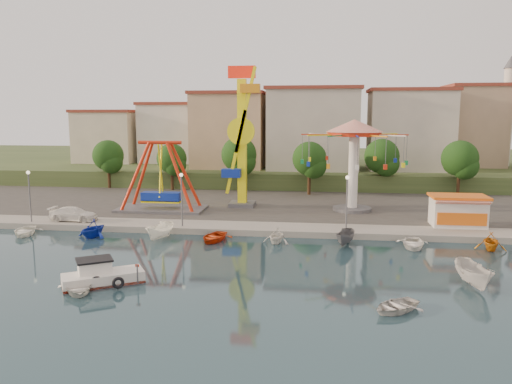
% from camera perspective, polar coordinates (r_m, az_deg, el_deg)
% --- Properties ---
extents(ground, '(200.00, 200.00, 0.00)m').
position_cam_1_polar(ground, '(36.27, -1.65, -9.68)').
color(ground, '#132A36').
rests_on(ground, ground).
extents(quay_deck, '(200.00, 100.00, 0.60)m').
position_cam_1_polar(quay_deck, '(96.78, 4.07, 2.15)').
color(quay_deck, '#9E998E').
rests_on(quay_deck, ground).
extents(asphalt_pad, '(90.00, 28.00, 0.01)m').
position_cam_1_polar(asphalt_pad, '(65.12, 2.46, -0.82)').
color(asphalt_pad, '#4C4944').
rests_on(asphalt_pad, quay_deck).
extents(hill_terrace, '(200.00, 60.00, 3.00)m').
position_cam_1_polar(hill_terrace, '(101.61, 4.24, 3.15)').
color(hill_terrace, '#384C26').
rests_on(hill_terrace, ground).
extents(pirate_ship_ride, '(10.00, 5.00, 8.00)m').
position_cam_1_polar(pirate_ship_ride, '(58.06, -10.82, 1.63)').
color(pirate_ship_ride, '#59595E').
rests_on(pirate_ship_ride, quay_deck).
extents(kamikaze_tower, '(3.83, 3.10, 16.50)m').
position_cam_1_polar(kamikaze_tower, '(58.91, -1.52, 5.99)').
color(kamikaze_tower, '#59595E').
rests_on(kamikaze_tower, quay_deck).
extents(wave_swinger, '(11.60, 11.60, 10.40)m').
position_cam_1_polar(wave_swinger, '(57.46, 11.14, 5.35)').
color(wave_swinger, '#59595E').
rests_on(wave_swinger, quay_deck).
extents(booth_left, '(5.40, 3.78, 3.08)m').
position_cam_1_polar(booth_left, '(53.10, 22.08, -1.97)').
color(booth_left, white).
rests_on(booth_left, quay_deck).
extents(lamp_post_0, '(0.14, 0.14, 5.00)m').
position_cam_1_polar(lamp_post_0, '(56.05, -24.43, -0.60)').
color(lamp_post_0, '#59595E').
rests_on(lamp_post_0, quay_deck).
extents(lamp_post_1, '(0.14, 0.14, 5.00)m').
position_cam_1_polar(lamp_post_1, '(49.57, -8.48, -1.04)').
color(lamp_post_1, '#59595E').
rests_on(lamp_post_1, quay_deck).
extents(lamp_post_2, '(0.14, 0.14, 5.00)m').
position_cam_1_polar(lamp_post_2, '(47.79, 10.33, -1.45)').
color(lamp_post_2, '#59595E').
rests_on(lamp_post_2, quay_deck).
extents(tree_0, '(4.60, 4.60, 7.19)m').
position_cam_1_polar(tree_0, '(77.82, -16.54, 4.01)').
color(tree_0, '#382314').
rests_on(tree_0, quay_deck).
extents(tree_1, '(4.35, 4.35, 6.80)m').
position_cam_1_polar(tree_1, '(73.67, -9.62, 3.79)').
color(tree_1, '#382314').
rests_on(tree_1, quay_deck).
extents(tree_2, '(5.02, 5.02, 7.85)m').
position_cam_1_polar(tree_2, '(70.93, -1.96, 4.30)').
color(tree_2, '#382314').
rests_on(tree_2, quay_deck).
extents(tree_3, '(4.68, 4.68, 7.32)m').
position_cam_1_polar(tree_3, '(68.61, 6.14, 3.80)').
color(tree_3, '#382314').
rests_on(tree_3, quay_deck).
extents(tree_4, '(4.86, 4.86, 7.60)m').
position_cam_1_polar(tree_4, '(72.07, 14.18, 3.97)').
color(tree_4, '#382314').
rests_on(tree_4, quay_deck).
extents(tree_5, '(4.83, 4.83, 7.54)m').
position_cam_1_polar(tree_5, '(72.19, 22.27, 3.56)').
color(tree_5, '#382314').
rests_on(tree_5, quay_deck).
extents(building_0, '(9.26, 9.53, 11.87)m').
position_cam_1_polar(building_0, '(88.97, -18.65, 6.71)').
color(building_0, beige).
rests_on(building_0, hill_terrace).
extents(building_1, '(12.33, 9.01, 8.63)m').
position_cam_1_polar(building_1, '(89.54, -10.11, 6.01)').
color(building_1, silver).
rests_on(building_1, hill_terrace).
extents(building_2, '(11.95, 9.28, 11.23)m').
position_cam_1_polar(building_2, '(87.05, -1.68, 6.92)').
color(building_2, tan).
rests_on(building_2, hill_terrace).
extents(building_3, '(12.59, 10.50, 9.20)m').
position_cam_1_polar(building_3, '(82.87, 7.49, 6.04)').
color(building_3, beige).
rests_on(building_3, hill_terrace).
extents(building_4, '(10.75, 9.23, 9.24)m').
position_cam_1_polar(building_4, '(87.34, 16.41, 5.92)').
color(building_4, beige).
rests_on(building_4, hill_terrace).
extents(building_5, '(12.77, 10.96, 11.21)m').
position_cam_1_polar(building_5, '(88.56, 25.20, 6.11)').
color(building_5, tan).
rests_on(building_5, hill_terrace).
extents(minaret, '(2.80, 2.80, 18.00)m').
position_cam_1_polar(minaret, '(93.15, 26.82, 8.53)').
color(minaret, silver).
rests_on(minaret, hill_terrace).
extents(cabin_motorboat, '(5.61, 4.55, 1.88)m').
position_cam_1_polar(cabin_motorboat, '(36.34, -17.26, -9.22)').
color(cabin_motorboat, white).
rests_on(cabin_motorboat, ground).
extents(rowboat_a, '(3.91, 4.28, 0.72)m').
position_cam_1_polar(rowboat_a, '(35.19, -19.66, -10.17)').
color(rowboat_a, silver).
rests_on(rowboat_a, ground).
extents(rowboat_b, '(4.01, 3.94, 0.68)m').
position_cam_1_polar(rowboat_b, '(31.32, 15.65, -12.41)').
color(rowboat_b, silver).
rests_on(rowboat_b, ground).
extents(skiff, '(2.21, 4.58, 1.70)m').
position_cam_1_polar(skiff, '(36.99, 23.64, -8.69)').
color(skiff, beige).
rests_on(skiff, ground).
extents(van, '(4.93, 2.02, 1.43)m').
position_cam_1_polar(van, '(55.18, -20.13, -2.37)').
color(van, white).
rests_on(van, quay_deck).
extents(moored_boat_0, '(3.75, 4.50, 0.80)m').
position_cam_1_polar(moored_boat_0, '(53.23, -24.92, -4.06)').
color(moored_boat_0, white).
rests_on(moored_boat_0, ground).
extents(moored_boat_1, '(3.56, 3.88, 1.73)m').
position_cam_1_polar(moored_boat_1, '(49.80, -18.17, -3.97)').
color(moored_boat_1, '#132CA9').
rests_on(moored_boat_1, ground).
extents(moored_boat_2, '(2.44, 4.27, 1.55)m').
position_cam_1_polar(moored_boat_2, '(47.39, -10.91, -4.43)').
color(moored_boat_2, white).
rests_on(moored_boat_2, ground).
extents(moored_boat_3, '(3.49, 4.33, 0.79)m').
position_cam_1_polar(moored_boat_3, '(46.16, -4.86, -5.14)').
color(moored_boat_3, red).
rests_on(moored_boat_3, ground).
extents(moored_boat_4, '(3.02, 3.29, 1.46)m').
position_cam_1_polar(moored_boat_4, '(45.24, 2.36, -4.97)').
color(moored_boat_4, white).
rests_on(moored_boat_4, ground).
extents(moored_boat_5, '(2.28, 3.84, 1.39)m').
position_cam_1_polar(moored_boat_5, '(45.15, 10.19, -5.17)').
color(moored_boat_5, '#5B5C61').
rests_on(moored_boat_5, ground).
extents(moored_boat_6, '(3.26, 4.24, 0.81)m').
position_cam_1_polar(moored_boat_6, '(45.90, 17.50, -5.59)').
color(moored_boat_6, white).
rests_on(moored_boat_6, ground).
extents(moored_boat_7, '(3.12, 3.44, 1.57)m').
position_cam_1_polar(moored_boat_7, '(47.40, 25.24, -5.11)').
color(moored_boat_7, orange).
rests_on(moored_boat_7, ground).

